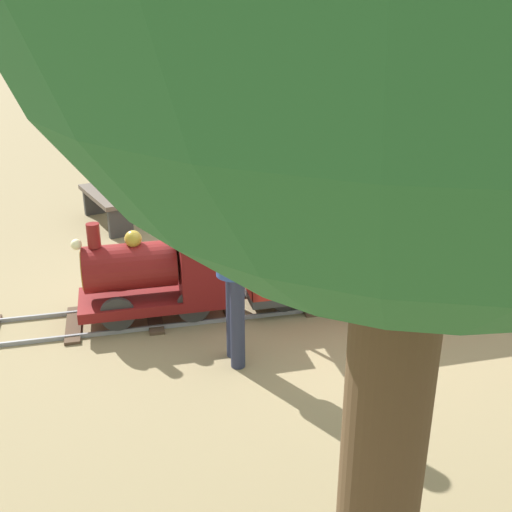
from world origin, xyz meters
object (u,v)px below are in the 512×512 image
at_px(locomotive, 162,271).
at_px(park_bench, 109,195).
at_px(conductor_person, 234,257).
at_px(passenger_car, 352,259).

height_order(locomotive, park_bench, locomotive).
bearing_deg(locomotive, conductor_person, -151.68).
relative_size(conductor_person, park_bench, 1.19).
relative_size(passenger_car, park_bench, 1.73).
relative_size(locomotive, park_bench, 1.06).
relative_size(passenger_car, conductor_person, 1.45).
bearing_deg(locomotive, park_bench, 8.50).
xyz_separation_m(passenger_car, park_bench, (2.98, 2.38, -0.01)).
bearing_deg(conductor_person, park_bench, 13.71).
height_order(passenger_car, conductor_person, conductor_person).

